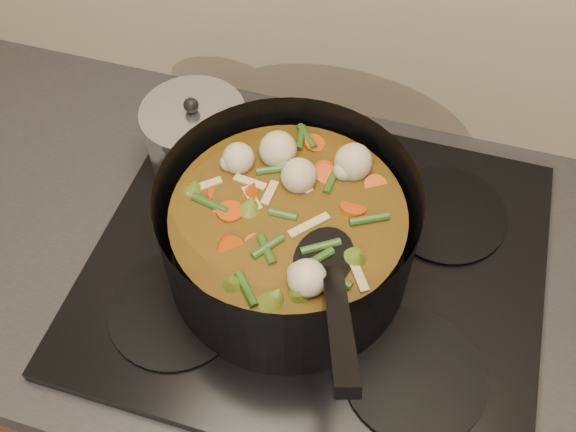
# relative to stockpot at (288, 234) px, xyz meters

# --- Properties ---
(counter) EXTENTS (2.64, 0.64, 0.91)m
(counter) POSITION_rel_stockpot_xyz_m (0.04, 0.02, -0.55)
(counter) COLOR brown
(counter) RESTS_ON ground
(stovetop) EXTENTS (0.62, 0.54, 0.03)m
(stovetop) POSITION_rel_stockpot_xyz_m (0.04, 0.02, -0.08)
(stovetop) COLOR black
(stovetop) RESTS_ON counter
(stockpot) EXTENTS (0.36, 0.44, 0.24)m
(stockpot) POSITION_rel_stockpot_xyz_m (0.00, 0.00, 0.00)
(stockpot) COLOR black
(stockpot) RESTS_ON stovetop
(saucepan) EXTENTS (0.16, 0.16, 0.13)m
(saucepan) POSITION_rel_stockpot_xyz_m (-0.19, 0.15, -0.02)
(saucepan) COLOR silver
(saucepan) RESTS_ON stovetop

